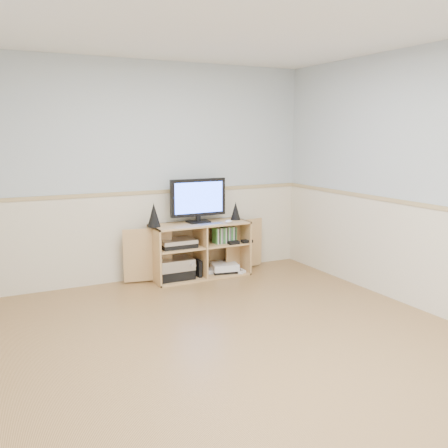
{
  "coord_description": "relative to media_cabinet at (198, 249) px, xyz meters",
  "views": [
    {
      "loc": [
        -1.81,
        -3.28,
        1.69
      ],
      "look_at": [
        0.45,
        1.2,
        0.78
      ],
      "focal_mm": 40.0,
      "sensor_mm": 36.0,
      "label": 1
    }
  ],
  "objects": [
    {
      "name": "media_cabinet",
      "position": [
        0.0,
        0.0,
        0.0
      ],
      "size": [
        1.81,
        0.44,
        0.65
      ],
      "color": "tan",
      "rests_on": "floor"
    },
    {
      "name": "keyboard",
      "position": [
        0.08,
        -0.19,
        0.32
      ],
      "size": [
        0.3,
        0.14,
        0.01
      ],
      "primitive_type": "cube",
      "rotation": [
        0.0,
        0.0,
        0.07
      ],
      "color": "silver",
      "rests_on": "media_cabinet"
    },
    {
      "name": "mouse",
      "position": [
        0.31,
        -0.19,
        0.34
      ],
      "size": [
        0.11,
        0.09,
        0.04
      ],
      "primitive_type": "ellipsoid",
      "rotation": [
        0.0,
        0.0,
        0.34
      ],
      "color": "white",
      "rests_on": "media_cabinet"
    },
    {
      "name": "wall_outlet",
      "position": [
        0.46,
        0.17,
        0.27
      ],
      "size": [
        0.12,
        0.03,
        0.12
      ],
      "primitive_type": "cube",
      "color": "white",
      "rests_on": "wall_back"
    },
    {
      "name": "speaker_left",
      "position": [
        -0.56,
        -0.03,
        0.45
      ],
      "size": [
        0.15,
        0.15,
        0.27
      ],
      "primitive_type": "cone",
      "color": "black",
      "rests_on": "media_cabinet"
    },
    {
      "name": "av_components",
      "position": [
        -0.31,
        -0.05,
        -0.11
      ],
      "size": [
        0.5,
        0.3,
        0.47
      ],
      "color": "black",
      "rests_on": "media_cabinet"
    },
    {
      "name": "game_consoles",
      "position": [
        0.3,
        -0.07,
        -0.26
      ],
      "size": [
        0.46,
        0.31,
        0.11
      ],
      "color": "white",
      "rests_on": "media_cabinet"
    },
    {
      "name": "monitor",
      "position": [
        0.0,
        -0.0,
        0.6
      ],
      "size": [
        0.69,
        0.18,
        0.52
      ],
      "color": "black",
      "rests_on": "media_cabinet"
    },
    {
      "name": "room",
      "position": [
        -0.6,
        -1.93,
        0.88
      ],
      "size": [
        4.04,
        4.54,
        2.54
      ],
      "color": "tan",
      "rests_on": "ground"
    },
    {
      "name": "game_cases",
      "position": [
        0.31,
        -0.07,
        0.15
      ],
      "size": [
        0.27,
        0.13,
        0.19
      ],
      "primitive_type": "cube",
      "color": "#3F8C3F",
      "rests_on": "media_cabinet"
    },
    {
      "name": "speaker_right",
      "position": [
        0.48,
        -0.03,
        0.43
      ],
      "size": [
        0.12,
        0.12,
        0.22
      ],
      "primitive_type": "cone",
      "color": "black",
      "rests_on": "media_cabinet"
    }
  ]
}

